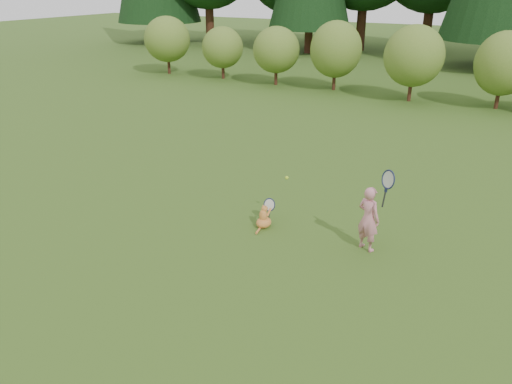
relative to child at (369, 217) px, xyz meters
The scene contains 5 objects.
ground 2.58m from the child, 157.96° to the right, with size 100.00×100.00×0.00m, color #325016.
shrub_row 12.31m from the child, 100.90° to the left, with size 28.00×3.00×2.80m, color #4F7022, non-canonical shape.
child is the anchor object (origin of this frame).
cat 2.01m from the child, behind, with size 0.39×0.66×0.61m.
tennis_ball 1.78m from the child, 168.84° to the left, with size 0.06×0.06×0.06m.
Camera 1 is at (4.31, -6.68, 4.34)m, focal length 35.00 mm.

